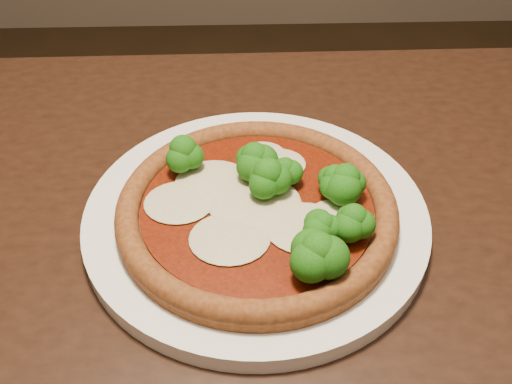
{
  "coord_description": "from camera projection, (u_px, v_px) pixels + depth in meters",
  "views": [
    {
      "loc": [
        -0.16,
        -0.4,
        1.15
      ],
      "look_at": [
        -0.14,
        -0.01,
        0.79
      ],
      "focal_mm": 40.0,
      "sensor_mm": 36.0,
      "label": 1
    }
  ],
  "objects": [
    {
      "name": "pizza",
      "position": [
        263.0,
        204.0,
        0.53
      ],
      "size": [
        0.26,
        0.26,
        0.06
      ],
      "rotation": [
        0.0,
        0.0,
        -0.23
      ],
      "color": "brown",
      "rests_on": "plate"
    },
    {
      "name": "dining_table",
      "position": [
        220.0,
        315.0,
        0.61
      ],
      "size": [
        1.11,
        0.76,
        0.75
      ],
      "rotation": [
        0.0,
        0.0,
        0.01
      ],
      "color": "black",
      "rests_on": "floor"
    },
    {
      "name": "plate",
      "position": [
        256.0,
        216.0,
        0.55
      ],
      "size": [
        0.33,
        0.33,
        0.02
      ],
      "primitive_type": "cylinder",
      "color": "white",
      "rests_on": "dining_table"
    }
  ]
}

